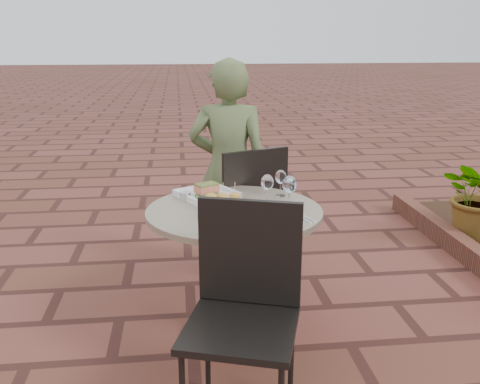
{
  "coord_description": "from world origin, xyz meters",
  "views": [
    {
      "loc": [
        -0.46,
        -2.83,
        1.58
      ],
      "look_at": [
        -0.16,
        -0.26,
        0.82
      ],
      "focal_mm": 40.0,
      "sensor_mm": 36.0,
      "label": 1
    }
  ],
  "objects": [
    {
      "name": "wine_glass_mid",
      "position": [
        -0.01,
        -0.18,
        0.84
      ],
      "size": [
        0.07,
        0.07,
        0.16
      ],
      "color": "white",
      "rests_on": "cafe_table"
    },
    {
      "name": "steel_ramekin",
      "position": [
        -0.43,
        -0.07,
        0.75
      ],
      "size": [
        0.07,
        0.07,
        0.04
      ],
      "primitive_type": "cylinder",
      "rotation": [
        0.0,
        0.0,
        -0.2
      ],
      "color": "silver",
      "rests_on": "cafe_table"
    },
    {
      "name": "plate_tuna",
      "position": [
        -0.17,
        -0.52,
        0.74
      ],
      "size": [
        0.32,
        0.32,
        0.03
      ],
      "rotation": [
        0.0,
        0.0,
        0.56
      ],
      "color": "white",
      "rests_on": "cafe_table"
    },
    {
      "name": "plate_salmon",
      "position": [
        -0.31,
        -0.02,
        0.75
      ],
      "size": [
        0.38,
        0.38,
        0.08
      ],
      "rotation": [
        0.0,
        0.0,
        0.51
      ],
      "color": "white",
      "rests_on": "cafe_table"
    },
    {
      "name": "chair_near",
      "position": [
        -0.21,
        -0.85,
        0.55
      ],
      "size": [
        0.55,
        0.55,
        0.93
      ],
      "rotation": [
        0.0,
        0.0,
        -0.31
      ],
      "color": "black",
      "rests_on": "ground"
    },
    {
      "name": "cafe_table",
      "position": [
        -0.19,
        -0.26,
        0.48
      ],
      "size": [
        0.9,
        0.9,
        0.73
      ],
      "color": "gray",
      "rests_on": "ground"
    },
    {
      "name": "wine_glass_right",
      "position": [
        0.09,
        -0.28,
        0.85
      ],
      "size": [
        0.07,
        0.07,
        0.17
      ],
      "color": "white",
      "rests_on": "cafe_table"
    },
    {
      "name": "diner",
      "position": [
        -0.14,
        0.57,
        0.73
      ],
      "size": [
        0.59,
        0.45,
        1.45
      ],
      "primitive_type": "imported",
      "rotation": [
        0.0,
        0.0,
        2.94
      ],
      "color": "#506035",
      "rests_on": "ground"
    },
    {
      "name": "chair_far",
      "position": [
        -0.04,
        0.34,
        0.55
      ],
      "size": [
        0.57,
        0.57,
        0.93
      ],
      "rotation": [
        0.0,
        0.0,
        3.52
      ],
      "color": "black",
      "rests_on": "ground"
    },
    {
      "name": "plate_sliders",
      "position": [
        -0.25,
        -0.28,
        0.76
      ],
      "size": [
        0.23,
        0.23,
        0.15
      ],
      "rotation": [
        0.0,
        0.0,
        0.0
      ],
      "color": "white",
      "rests_on": "cafe_table"
    },
    {
      "name": "ground",
      "position": [
        0.0,
        0.0,
        0.0
      ],
      "size": [
        60.0,
        60.0,
        0.0
      ],
      "primitive_type": "plane",
      "color": "brown",
      "rests_on": "ground"
    },
    {
      "name": "cutlery_set",
      "position": [
        0.12,
        -0.42,
        0.73
      ],
      "size": [
        0.15,
        0.22,
        0.0
      ],
      "primitive_type": null,
      "rotation": [
        0.0,
        0.0,
        0.36
      ],
      "color": "silver",
      "rests_on": "cafe_table"
    },
    {
      "name": "wine_glass_far",
      "position": [
        0.09,
        -0.05,
        0.83
      ],
      "size": [
        0.06,
        0.06,
        0.15
      ],
      "color": "white",
      "rests_on": "cafe_table"
    }
  ]
}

